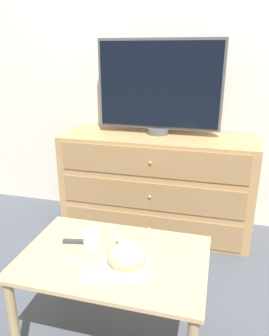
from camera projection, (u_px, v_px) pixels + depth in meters
ground_plane at (160, 213)px, 3.03m from camera, size 12.00×12.00×0.00m
wall_back at (165, 66)px, 2.61m from camera, size 12.00×0.05×2.60m
dresser at (156, 184)px, 2.64m from camera, size 1.49×0.51×0.80m
tv at (160, 87)px, 2.46m from camera, size 0.95×0.16×0.71m
coffee_table at (114, 270)px, 1.57m from camera, size 0.88×0.59×0.50m
takeout_bowl at (127, 258)px, 1.45m from camera, size 0.22×0.22×0.19m
drink_cup at (91, 240)px, 1.60m from camera, size 0.08×0.08×0.09m
napkin at (96, 276)px, 1.41m from camera, size 0.15×0.15×0.00m
knife at (76, 261)px, 1.51m from camera, size 0.18×0.06×0.00m
remote_control at (76, 241)px, 1.65m from camera, size 0.13×0.05×0.02m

